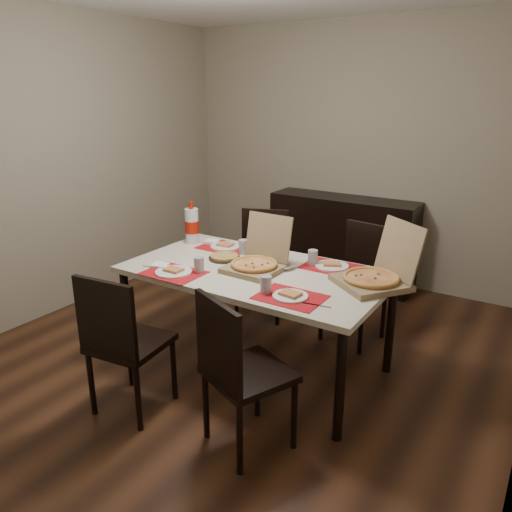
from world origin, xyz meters
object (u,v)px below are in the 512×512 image
at_px(dining_table, 256,279).
at_px(chair_near_left, 122,339).
at_px(pizza_box_center, 257,262).
at_px(soda_bottle, 192,226).
at_px(sideboard, 342,240).
at_px(dip_bowl, 285,266).
at_px(chair_far_left, 262,258).
at_px(chair_far_right, 360,277).
at_px(chair_near_right, 238,368).

relative_size(dining_table, chair_near_left, 1.94).
xyz_separation_m(pizza_box_center, soda_bottle, (-0.78, 0.25, 0.09)).
relative_size(sideboard, chair_near_left, 1.61).
relative_size(chair_near_left, dip_bowl, 7.17).
height_order(dining_table, dip_bowl, dip_bowl).
xyz_separation_m(dining_table, chair_near_left, (-0.38, -0.91, -0.17)).
relative_size(dining_table, chair_far_left, 1.94).
height_order(chair_near_left, chair_far_right, same).
bearing_deg(dip_bowl, pizza_box_center, -141.45).
relative_size(chair_near_right, chair_far_right, 1.00).
height_order(dip_bowl, soda_bottle, soda_bottle).
xyz_separation_m(chair_far_right, soda_bottle, (-1.22, -0.59, 0.38)).
xyz_separation_m(sideboard, chair_near_left, (-0.21, -2.83, 0.06)).
bearing_deg(chair_near_left, pizza_box_center, 67.42).
relative_size(dining_table, chair_far_right, 1.94).
xyz_separation_m(chair_near_left, chair_near_right, (0.77, 0.11, 0.00)).
xyz_separation_m(chair_near_right, chair_far_right, (0.05, 1.65, 0.00)).
height_order(dining_table, chair_far_left, chair_far_left).
bearing_deg(dip_bowl, dining_table, -140.99).
height_order(dining_table, pizza_box_center, pizza_box_center).
bearing_deg(chair_far_right, pizza_box_center, -117.62).
distance_m(dining_table, soda_bottle, 0.84).
bearing_deg(sideboard, chair_near_left, -94.20).
bearing_deg(soda_bottle, sideboard, 69.97).
distance_m(dip_bowl, soda_bottle, 0.95).
distance_m(dining_table, pizza_box_center, 0.12).
relative_size(dining_table, dip_bowl, 13.87).
height_order(chair_far_left, chair_far_right, same).
distance_m(dining_table, chair_far_left, 0.97).
bearing_deg(chair_near_right, pizza_box_center, 115.84).
bearing_deg(chair_near_right, dining_table, 116.17).
distance_m(pizza_box_center, soda_bottle, 0.82).
bearing_deg(chair_far_right, dining_table, -117.67).
bearing_deg(soda_bottle, pizza_box_center, -17.98).
bearing_deg(chair_far_left, chair_far_right, 0.94).
xyz_separation_m(sideboard, chair_near_right, (0.56, -2.72, 0.06)).
bearing_deg(chair_far_right, chair_far_left, -179.06).
height_order(dining_table, chair_near_left, chair_near_left).
relative_size(chair_far_right, soda_bottle, 2.75).
distance_m(chair_near_left, dip_bowl, 1.19).
xyz_separation_m(sideboard, pizza_box_center, (0.17, -1.92, 0.36)).
bearing_deg(chair_near_right, chair_far_left, 117.64).
height_order(pizza_box_center, dip_bowl, pizza_box_center).
bearing_deg(chair_far_left, pizza_box_center, -60.66).
relative_size(sideboard, chair_far_left, 1.61).
distance_m(chair_near_left, pizza_box_center, 1.03).
xyz_separation_m(chair_far_left, chair_far_right, (0.90, 0.01, 0.00)).
bearing_deg(chair_far_right, soda_bottle, -154.24).
distance_m(pizza_box_center, dip_bowl, 0.20).
relative_size(chair_far_left, pizza_box_center, 2.28).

